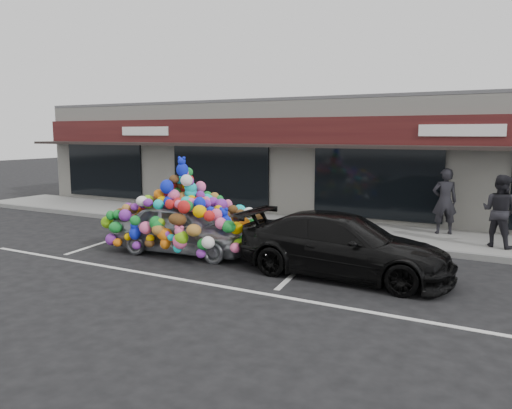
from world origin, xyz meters
The scene contains 11 objects.
ground centered at (0.00, 0.00, 0.00)m, with size 90.00×90.00×0.00m, color black.
shop_building centered at (0.00, 8.44, 2.16)m, with size 24.00×7.20×4.31m.
sidewalk centered at (0.00, 4.00, 0.07)m, with size 26.00×3.00×0.15m, color gray.
kerb centered at (0.00, 2.50, 0.07)m, with size 26.00×0.18×0.16m, color slate.
parking_stripe_left centered at (-3.20, 0.20, 0.00)m, with size 0.12×4.40×0.01m, color silver.
parking_stripe_mid centered at (2.80, 0.20, 0.00)m, with size 0.12×4.40×0.01m, color silver.
lane_line centered at (2.00, -2.30, 0.00)m, with size 14.00×0.12×0.01m, color silver.
toy_car centered at (-0.37, -0.33, 0.80)m, with size 2.78×4.21×2.37m.
black_sedan centered at (3.92, -0.38, 0.67)m, with size 4.63×1.88×1.34m, color black.
pedestrian_a centered at (5.23, 4.71, 1.11)m, with size 0.70×0.46×1.92m, color black.
pedestrian_b centered at (6.73, 3.61, 1.09)m, with size 0.91×0.71×1.87m, color black.
Camera 1 is at (7.30, -10.50, 3.07)m, focal length 35.00 mm.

